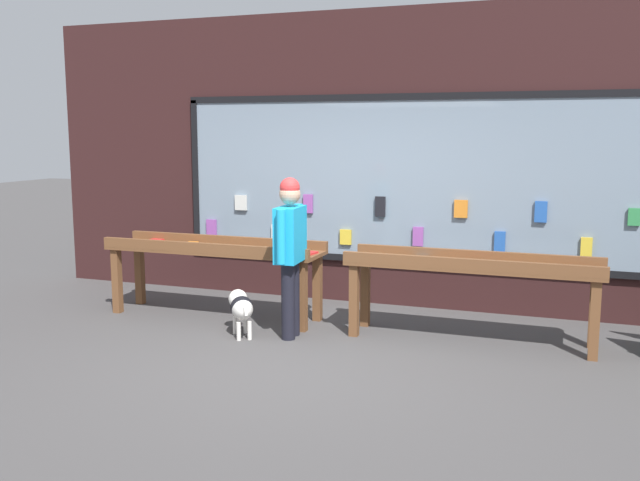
{
  "coord_description": "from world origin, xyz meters",
  "views": [
    {
      "loc": [
        2.42,
        -6.01,
        2.11
      ],
      "look_at": [
        -0.1,
        0.87,
        0.98
      ],
      "focal_mm": 40.0,
      "sensor_mm": 36.0,
      "label": 1
    }
  ],
  "objects_px": {
    "display_table_right": "(472,272)",
    "person_browsing": "(290,245)",
    "display_table_left": "(214,255)",
    "small_dog": "(241,307)"
  },
  "relations": [
    {
      "from": "display_table_left",
      "to": "person_browsing",
      "type": "xyz_separation_m",
      "value": [
        1.13,
        -0.48,
        0.24
      ]
    },
    {
      "from": "display_table_left",
      "to": "display_table_right",
      "type": "distance_m",
      "value": 2.9
    },
    {
      "from": "display_table_left",
      "to": "display_table_right",
      "type": "xyz_separation_m",
      "value": [
        2.9,
        0.0,
        -0.01
      ]
    },
    {
      "from": "display_table_left",
      "to": "display_table_right",
      "type": "relative_size",
      "value": 1.0
    },
    {
      "from": "display_table_right",
      "to": "person_browsing",
      "type": "distance_m",
      "value": 1.85
    },
    {
      "from": "display_table_left",
      "to": "person_browsing",
      "type": "distance_m",
      "value": 1.25
    },
    {
      "from": "display_table_right",
      "to": "person_browsing",
      "type": "relative_size",
      "value": 1.53
    },
    {
      "from": "small_dog",
      "to": "person_browsing",
      "type": "bearing_deg",
      "value": -111.69
    },
    {
      "from": "display_table_left",
      "to": "display_table_right",
      "type": "height_order",
      "value": "display_table_left"
    },
    {
      "from": "display_table_right",
      "to": "small_dog",
      "type": "bearing_deg",
      "value": -165.18
    }
  ]
}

